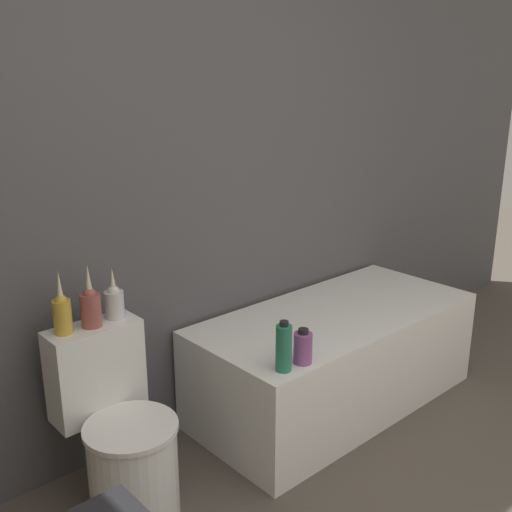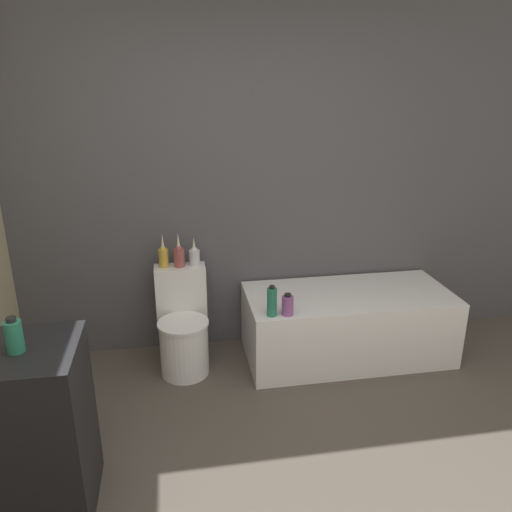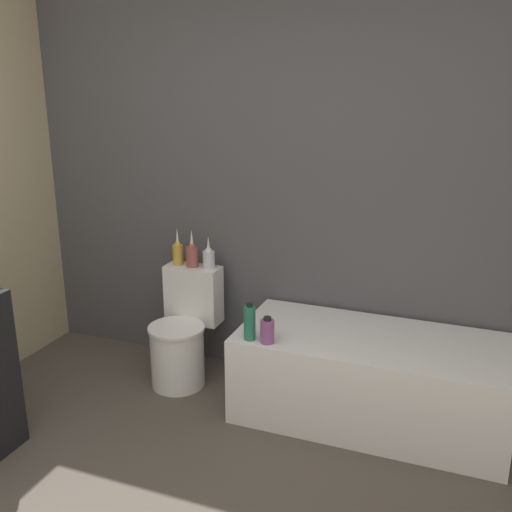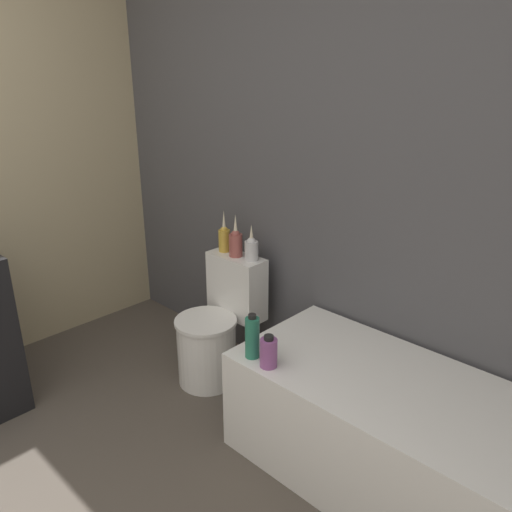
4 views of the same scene
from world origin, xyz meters
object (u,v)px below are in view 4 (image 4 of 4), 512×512
object	(u,v)px
toilet	(217,329)
shampoo_bottle_tall	(252,337)
vase_bronze	(251,248)
shampoo_bottle_short	(269,352)
vase_silver	(236,242)
bathtub	(402,438)
vase_gold	(224,238)

from	to	relation	value
toilet	shampoo_bottle_tall	size ratio (longest dim) A/B	3.38
vase_bronze	shampoo_bottle_short	xyz separation A→B (m)	(0.58, -0.49, -0.22)
toilet	shampoo_bottle_tall	bearing A→B (deg)	-27.06
toilet	vase_silver	world-z (taller)	vase_silver
vase_silver	shampoo_bottle_short	world-z (taller)	vase_silver
bathtub	shampoo_bottle_tall	bearing A→B (deg)	-157.27
vase_gold	vase_silver	xyz separation A→B (m)	(0.11, -0.01, 0.00)
bathtub	vase_bronze	bearing A→B (deg)	168.95
vase_gold	shampoo_bottle_short	size ratio (longest dim) A/B	1.64
toilet	shampoo_bottle_tall	distance (m)	0.73
shampoo_bottle_short	shampoo_bottle_tall	bearing A→B (deg)	176.78
shampoo_bottle_tall	vase_gold	bearing A→B (deg)	145.46
toilet	shampoo_bottle_tall	world-z (taller)	shampoo_bottle_tall
bathtub	vase_silver	distance (m)	1.36
toilet	vase_gold	world-z (taller)	vase_gold
bathtub	shampoo_bottle_short	bearing A→B (deg)	-152.81
vase_silver	shampoo_bottle_tall	xyz separation A→B (m)	(0.59, -0.47, -0.20)
vase_silver	vase_bronze	distance (m)	0.11
bathtub	vase_gold	distance (m)	1.46
shampoo_bottle_short	vase_silver	bearing A→B (deg)	145.65
vase_gold	vase_bronze	distance (m)	0.22
toilet	shampoo_bottle_short	distance (m)	0.81
vase_gold	shampoo_bottle_tall	bearing A→B (deg)	-34.54
vase_gold	bathtub	bearing A→B (deg)	-9.04
vase_bronze	shampoo_bottle_tall	size ratio (longest dim) A/B	0.98
toilet	vase_silver	size ratio (longest dim) A/B	2.89
vase_silver	vase_bronze	size ratio (longest dim) A/B	1.20
vase_silver	shampoo_bottle_tall	world-z (taller)	vase_silver
toilet	vase_silver	bearing A→B (deg)	90.00
toilet	shampoo_bottle_tall	xyz separation A→B (m)	(0.59, -0.30, 0.30)
toilet	vase_bronze	xyz separation A→B (m)	(0.11, 0.19, 0.49)
vase_silver	shampoo_bottle_tall	size ratio (longest dim) A/B	1.17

